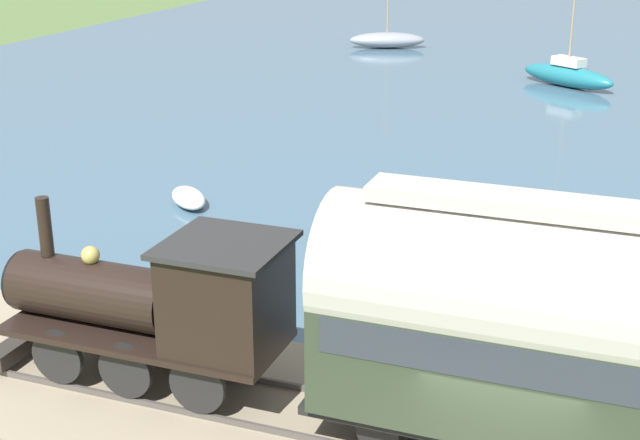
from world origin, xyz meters
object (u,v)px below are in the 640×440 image
rowboat_off_pier (335,267)px  passenger_coach (582,330)px  steam_locomotive (164,300)px  rowboat_mid_harbor (188,198)px  sailboat_gray (387,40)px  sailboat_teal (567,75)px

rowboat_off_pier → passenger_coach: bearing=-104.7°
steam_locomotive → rowboat_mid_harbor: 12.54m
rowboat_mid_harbor → sailboat_gray: bearing=53.7°
sailboat_teal → passenger_coach: bearing=-140.6°
rowboat_off_pier → sailboat_teal: bearing=26.4°
passenger_coach → rowboat_mid_harbor: size_ratio=3.81×
sailboat_teal → rowboat_off_pier: sailboat_teal is taller
steam_locomotive → rowboat_mid_harbor: steam_locomotive is taller
steam_locomotive → rowboat_off_pier: 7.57m
sailboat_gray → rowboat_mid_harbor: bearing=164.6°
sailboat_gray → sailboat_teal: size_ratio=1.01×
passenger_coach → rowboat_off_pier: passenger_coach is taller
sailboat_teal → steam_locomotive: bearing=-152.8°
steam_locomotive → sailboat_teal: (35.26, -3.88, -1.70)m
rowboat_mid_harbor → passenger_coach: bearing=-81.8°
sailboat_teal → rowboat_off_pier: (-28.02, 3.04, -0.38)m
passenger_coach → rowboat_off_pier: (7.23, 6.66, -2.79)m
sailboat_gray → sailboat_teal: bearing=-146.6°
passenger_coach → sailboat_gray: (44.36, 16.22, -2.50)m
sailboat_gray → sailboat_teal: 15.55m
rowboat_off_pier → sailboat_gray: bearing=47.1°
passenger_coach → rowboat_off_pier: bearing=42.6°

